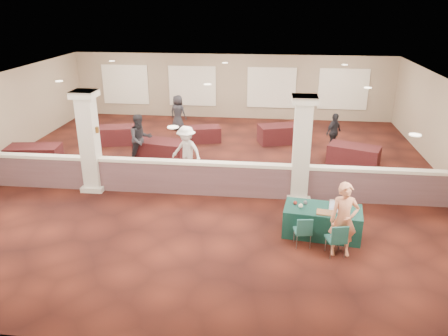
# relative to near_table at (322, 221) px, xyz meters

# --- Properties ---
(ground) EXTENTS (16.00, 16.00, 0.00)m
(ground) POSITION_rel_near_table_xyz_m (-3.50, 3.61, -0.37)
(ground) COLOR #451A11
(ground) RESTS_ON ground
(wall_back) EXTENTS (16.00, 0.04, 3.20)m
(wall_back) POSITION_rel_near_table_xyz_m (-3.50, 11.61, 1.23)
(wall_back) COLOR gray
(wall_back) RESTS_ON ground
(wall_front) EXTENTS (16.00, 0.04, 3.20)m
(wall_front) POSITION_rel_near_table_xyz_m (-3.50, -4.39, 1.23)
(wall_front) COLOR gray
(wall_front) RESTS_ON ground
(ceiling) EXTENTS (16.00, 16.00, 0.02)m
(ceiling) POSITION_rel_near_table_xyz_m (-3.50, 3.61, 2.83)
(ceiling) COLOR white
(ceiling) RESTS_ON wall_back
(partition_wall) EXTENTS (15.60, 0.28, 1.10)m
(partition_wall) POSITION_rel_near_table_xyz_m (-3.50, 2.11, 0.19)
(partition_wall) COLOR brown
(partition_wall) RESTS_ON ground
(column_left) EXTENTS (0.72, 0.72, 3.20)m
(column_left) POSITION_rel_near_table_xyz_m (-7.00, 2.11, 1.26)
(column_left) COLOR silver
(column_left) RESTS_ON ground
(column_right) EXTENTS (0.72, 0.72, 3.20)m
(column_right) POSITION_rel_near_table_xyz_m (-0.50, 2.11, 1.26)
(column_right) COLOR silver
(column_right) RESTS_ON ground
(sconce_left) EXTENTS (0.12, 0.12, 0.18)m
(sconce_left) POSITION_rel_near_table_xyz_m (-7.28, 2.11, 1.63)
(sconce_left) COLOR brown
(sconce_left) RESTS_ON column_left
(sconce_right) EXTENTS (0.12, 0.12, 0.18)m
(sconce_right) POSITION_rel_near_table_xyz_m (-6.72, 2.11, 1.63)
(sconce_right) COLOR brown
(sconce_right) RESTS_ON column_left
(near_table) EXTENTS (2.06, 1.22, 0.75)m
(near_table) POSITION_rel_near_table_xyz_m (0.00, 0.00, 0.00)
(near_table) COLOR #0D322F
(near_table) RESTS_ON ground
(conf_chair_main) EXTENTS (0.51, 0.52, 0.85)m
(conf_chair_main) POSITION_rel_near_table_xyz_m (0.25, -1.02, 0.13)
(conf_chair_main) COLOR #1F5D4E
(conf_chair_main) RESTS_ON ground
(conf_chair_side) EXTENTS (0.47, 0.47, 0.81)m
(conf_chair_side) POSITION_rel_near_table_xyz_m (-0.52, -0.68, 0.11)
(conf_chair_side) COLOR #1F5D4E
(conf_chair_side) RESTS_ON ground
(woman) EXTENTS (0.69, 0.49, 1.85)m
(woman) POSITION_rel_near_table_xyz_m (0.37, -0.91, 0.55)
(woman) COLOR #E98165
(woman) RESTS_ON ground
(far_table_front_left) EXTENTS (1.97, 1.18, 0.75)m
(far_table_front_left) POSITION_rel_near_table_xyz_m (-10.00, 3.91, 0.00)
(far_table_front_left) COLOR black
(far_table_front_left) RESTS_ON ground
(far_table_front_center) EXTENTS (2.09, 1.33, 0.79)m
(far_table_front_center) POSITION_rel_near_table_xyz_m (-5.50, 4.95, 0.02)
(far_table_front_center) COLOR black
(far_table_front_center) RESTS_ON ground
(far_table_front_right) EXTENTS (2.02, 1.50, 0.73)m
(far_table_front_right) POSITION_rel_near_table_xyz_m (1.64, 5.33, -0.01)
(far_table_front_right) COLOR black
(far_table_front_right) RESTS_ON ground
(far_table_back_left) EXTENTS (1.98, 1.31, 0.73)m
(far_table_back_left) POSITION_rel_near_table_xyz_m (-7.78, 6.81, -0.01)
(far_table_back_left) COLOR black
(far_table_back_left) RESTS_ON ground
(far_table_back_center) EXTENTS (1.75, 1.21, 0.65)m
(far_table_back_center) POSITION_rel_near_table_xyz_m (-4.38, 7.45, -0.05)
(far_table_back_center) COLOR black
(far_table_back_center) RESTS_ON ground
(far_table_back_right) EXTENTS (2.06, 1.47, 0.76)m
(far_table_back_right) POSITION_rel_near_table_xyz_m (-1.00, 7.72, 0.00)
(far_table_back_right) COLOR black
(far_table_back_right) RESTS_ON ground
(attendee_a) EXTENTS (1.01, 0.94, 1.87)m
(attendee_a) POSITION_rel_near_table_xyz_m (-6.16, 4.59, 0.56)
(attendee_a) COLOR black
(attendee_a) RESTS_ON ground
(attendee_b) EXTENTS (1.24, 0.92, 1.77)m
(attendee_b) POSITION_rel_near_table_xyz_m (-4.26, 3.61, 0.51)
(attendee_b) COLOR silver
(attendee_b) RESTS_ON ground
(attendee_c) EXTENTS (0.92, 0.97, 1.54)m
(attendee_c) POSITION_rel_near_table_xyz_m (1.06, 6.85, 0.40)
(attendee_c) COLOR black
(attendee_c) RESTS_ON ground
(attendee_d) EXTENTS (0.91, 0.70, 1.64)m
(attendee_d) POSITION_rel_near_table_xyz_m (-5.74, 9.08, 0.44)
(attendee_d) COLOR black
(attendee_d) RESTS_ON ground
(laptop_base) EXTENTS (0.37, 0.28, 0.02)m
(laptop_base) POSITION_rel_near_table_xyz_m (0.30, -0.09, 0.38)
(laptop_base) COLOR silver
(laptop_base) RESTS_ON near_table
(laptop_screen) EXTENTS (0.34, 0.06, 0.23)m
(laptop_screen) POSITION_rel_near_table_xyz_m (0.31, 0.03, 0.51)
(laptop_screen) COLOR silver
(laptop_screen) RESTS_ON near_table
(screen_glow) EXTENTS (0.31, 0.04, 0.20)m
(screen_glow) POSITION_rel_near_table_xyz_m (0.31, 0.02, 0.49)
(screen_glow) COLOR #AFB7D2
(screen_glow) RESTS_ON near_table
(knitting) EXTENTS (0.45, 0.36, 0.03)m
(knitting) POSITION_rel_near_table_xyz_m (0.02, -0.26, 0.39)
(knitting) COLOR #C0661E
(knitting) RESTS_ON near_table
(yarn_cream) EXTENTS (0.11, 0.11, 0.11)m
(yarn_cream) POSITION_rel_near_table_xyz_m (-0.57, -0.03, 0.43)
(yarn_cream) COLOR beige
(yarn_cream) RESTS_ON near_table
(yarn_red) EXTENTS (0.10, 0.10, 0.10)m
(yarn_red) POSITION_rel_near_table_xyz_m (-0.71, 0.14, 0.43)
(yarn_red) COLOR maroon
(yarn_red) RESTS_ON near_table
(yarn_grey) EXTENTS (0.11, 0.11, 0.11)m
(yarn_grey) POSITION_rel_near_table_xyz_m (-0.44, 0.18, 0.43)
(yarn_grey) COLOR #46464A
(yarn_grey) RESTS_ON near_table
(scissors) EXTENTS (0.13, 0.05, 0.01)m
(scissors) POSITION_rel_near_table_xyz_m (0.62, -0.37, 0.38)
(scissors) COLOR red
(scissors) RESTS_ON near_table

